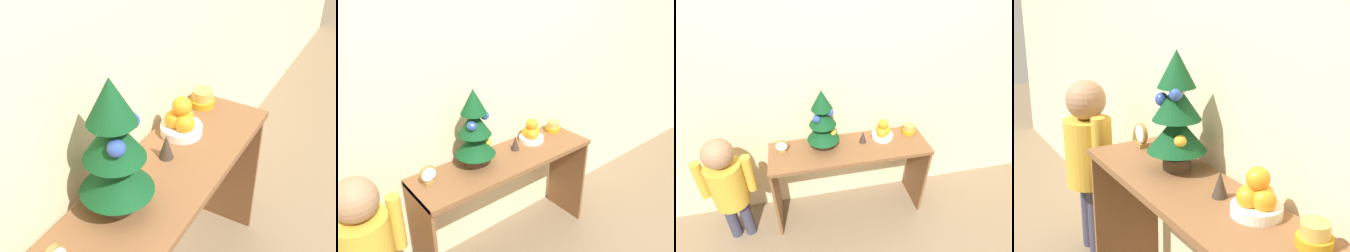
% 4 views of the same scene
% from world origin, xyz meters
% --- Properties ---
extents(back_wall, '(7.00, 0.05, 2.50)m').
position_xyz_m(back_wall, '(0.00, 0.41, 1.25)').
color(back_wall, beige).
rests_on(back_wall, ground_plane).
extents(console_table, '(1.25, 0.37, 0.71)m').
position_xyz_m(console_table, '(0.00, 0.18, 0.56)').
color(console_table, brown).
rests_on(console_table, ground_plane).
extents(mini_tree, '(0.25, 0.25, 0.49)m').
position_xyz_m(mini_tree, '(-0.20, 0.24, 0.95)').
color(mini_tree, '#4C3828').
rests_on(mini_tree, console_table).
extents(fruit_bowl, '(0.17, 0.17, 0.17)m').
position_xyz_m(fruit_bowl, '(0.29, 0.26, 0.77)').
color(fruit_bowl, silver).
rests_on(fruit_bowl, console_table).
extents(singing_bowl, '(0.11, 0.11, 0.08)m').
position_xyz_m(singing_bowl, '(0.52, 0.28, 0.74)').
color(singing_bowl, '#B78419').
rests_on(singing_bowl, console_table).
extents(figurine, '(0.06, 0.06, 0.10)m').
position_xyz_m(figurine, '(0.12, 0.23, 0.76)').
color(figurine, '#382D23').
rests_on(figurine, console_table).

